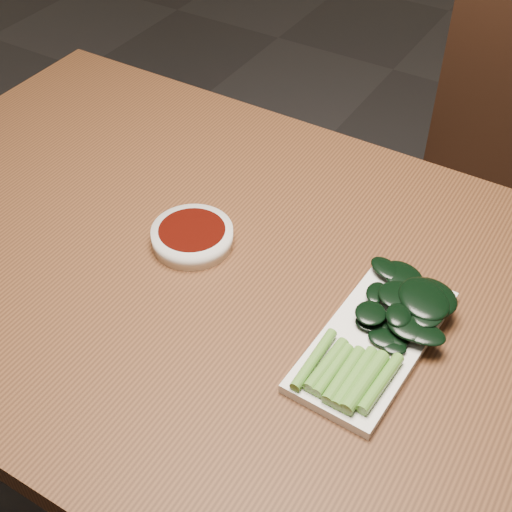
% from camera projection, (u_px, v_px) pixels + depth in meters
% --- Properties ---
extents(table, '(1.40, 0.80, 0.75)m').
position_uv_depth(table, '(263.00, 318.00, 1.05)').
color(table, '#4F2C16').
rests_on(table, ground).
extents(chair_far, '(0.40, 0.40, 0.89)m').
position_uv_depth(chair_far, '(485.00, 197.00, 1.57)').
color(chair_far, black).
rests_on(chair_far, ground).
extents(sauce_bowl, '(0.12, 0.12, 0.03)m').
position_uv_depth(sauce_bowl, '(192.00, 236.00, 1.06)').
color(sauce_bowl, white).
rests_on(sauce_bowl, table).
extents(serving_plate, '(0.13, 0.27, 0.01)m').
position_uv_depth(serving_plate, '(374.00, 340.00, 0.92)').
color(serving_plate, white).
rests_on(serving_plate, table).
extents(gai_lan, '(0.15, 0.28, 0.03)m').
position_uv_depth(gai_lan, '(398.00, 322.00, 0.92)').
color(gai_lan, '#599031').
rests_on(gai_lan, serving_plate).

